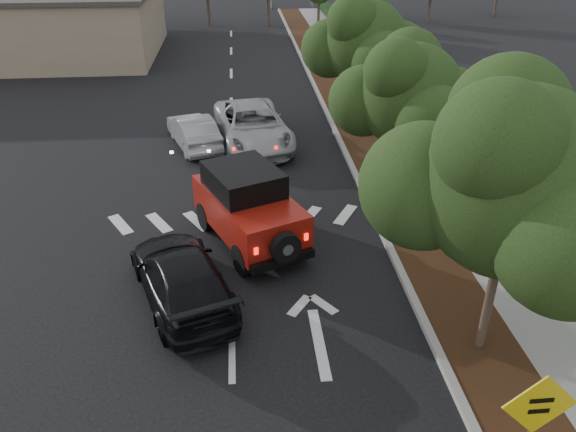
{
  "coord_description": "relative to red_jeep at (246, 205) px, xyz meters",
  "views": [
    {
      "loc": [
        0.41,
        -9.78,
        8.82
      ],
      "look_at": [
        1.55,
        3.0,
        1.71
      ],
      "focal_mm": 35.0,
      "sensor_mm": 36.0,
      "label": 1
    }
  ],
  "objects": [
    {
      "name": "red_jeep",
      "position": [
        0.0,
        0.0,
        0.0
      ],
      "size": [
        3.43,
        4.66,
        2.28
      ],
      "rotation": [
        0.0,
        0.0,
        0.41
      ],
      "color": "black",
      "rests_on": "ground"
    },
    {
      "name": "silver_suv_ahead",
      "position": [
        0.45,
        7.71,
        -0.34
      ],
      "size": [
        3.54,
        6.19,
        1.63
      ],
      "primitive_type": "imported",
      "rotation": [
        0.0,
        0.0,
        0.15
      ],
      "color": "#A7A8AE",
      "rests_on": "ground"
    },
    {
      "name": "street_tree_far",
      "position": [
        5.13,
        8.21,
        -1.16
      ],
      "size": [
        3.4,
        3.4,
        5.62
      ],
      "primitive_type": null,
      "color": "black",
      "rests_on": "ground"
    },
    {
      "name": "planting_strip",
      "position": [
        5.13,
        7.21,
        -1.1
      ],
      "size": [
        1.8,
        70.0,
        0.12
      ],
      "primitive_type": "cube",
      "color": "black",
      "rests_on": "ground"
    },
    {
      "name": "terracotta_planter",
      "position": [
        6.41,
        -1.42,
        -0.42
      ],
      "size": [
        0.63,
        0.63,
        1.1
      ],
      "rotation": [
        0.0,
        0.0,
        0.07
      ],
      "color": "brown",
      "rests_on": "ground"
    },
    {
      "name": "black_suv_oncoming",
      "position": [
        -1.69,
        -2.85,
        -0.46
      ],
      "size": [
        3.4,
        5.15,
        1.39
      ],
      "primitive_type": "imported",
      "rotation": [
        0.0,
        0.0,
        3.48
      ],
      "color": "black",
      "rests_on": "ground"
    },
    {
      "name": "curb",
      "position": [
        4.13,
        7.21,
        -1.08
      ],
      "size": [
        0.2,
        70.0,
        0.15
      ],
      "primitive_type": "cube",
      "color": "#9E9B93",
      "rests_on": "ground"
    },
    {
      "name": "ground",
      "position": [
        -0.47,
        -4.79,
        -1.16
      ],
      "size": [
        120.0,
        120.0,
        0.0
      ],
      "primitive_type": "plane",
      "color": "black",
      "rests_on": "ground"
    },
    {
      "name": "hedge",
      "position": [
        8.43,
        7.21,
        -0.76
      ],
      "size": [
        0.8,
        70.0,
        0.8
      ],
      "primitive_type": "cube",
      "color": "black",
      "rests_on": "ground"
    },
    {
      "name": "street_tree_near",
      "position": [
        5.13,
        -5.29,
        -1.16
      ],
      "size": [
        3.8,
        3.8,
        5.92
      ],
      "primitive_type": null,
      "color": "black",
      "rests_on": "ground"
    },
    {
      "name": "sidewalk",
      "position": [
        7.03,
        7.21,
        -1.1
      ],
      "size": [
        2.0,
        70.0,
        0.12
      ],
      "primitive_type": "cube",
      "color": "gray",
      "rests_on": "ground"
    },
    {
      "name": "silver_sedan_oncoming",
      "position": [
        -2.0,
        7.68,
        -0.49
      ],
      "size": [
        2.59,
        4.28,
        1.33
      ],
      "primitive_type": "imported",
      "rotation": [
        0.0,
        0.0,
        3.46
      ],
      "color": "#999BA1",
      "rests_on": "ground"
    },
    {
      "name": "speed_hump_sign",
      "position": [
        4.33,
        -8.81,
        0.64
      ],
      "size": [
        1.22,
        0.1,
        2.59
      ],
      "rotation": [
        0.0,
        0.0,
        0.0
      ],
      "color": "slate",
      "rests_on": "ground"
    },
    {
      "name": "light_pole_a",
      "position": [
        -6.97,
        21.21,
        -1.16
      ],
      "size": [
        2.0,
        0.22,
        9.0
      ],
      "primitive_type": null,
      "color": "slate",
      "rests_on": "ground"
    },
    {
      "name": "parked_suv",
      "position": [
        -10.02,
        22.1,
        -0.49
      ],
      "size": [
        4.13,
        2.25,
        1.33
      ],
      "primitive_type": "imported",
      "rotation": [
        0.0,
        0.0,
        1.39
      ],
      "color": "#96999D",
      "rests_on": "ground"
    },
    {
      "name": "light_pole_b",
      "position": [
        -7.97,
        33.21,
        -1.16
      ],
      "size": [
        2.0,
        0.22,
        9.0
      ],
      "primitive_type": null,
      "color": "slate",
      "rests_on": "ground"
    },
    {
      "name": "street_tree_mid",
      "position": [
        5.13,
        1.71,
        -1.16
      ],
      "size": [
        3.2,
        3.2,
        5.32
      ],
      "primitive_type": null,
      "color": "black",
      "rests_on": "ground"
    },
    {
      "name": "transmission_tower",
      "position": [
        5.53,
        43.21,
        -1.16
      ],
      "size": [
        7.0,
        4.0,
        28.0
      ],
      "primitive_type": null,
      "color": "slate",
      "rests_on": "ground"
    }
  ]
}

